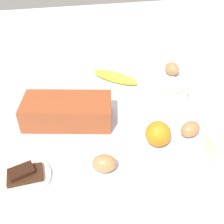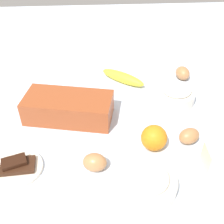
{
  "view_description": "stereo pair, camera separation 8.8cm",
  "coord_description": "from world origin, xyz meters",
  "px_view_note": "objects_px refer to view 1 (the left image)",
  "views": [
    {
      "loc": [
        0.13,
        0.68,
        0.59
      ],
      "look_at": [
        0.0,
        0.0,
        0.04
      ],
      "focal_mm": 44.58,
      "sensor_mm": 36.0,
      "label": 1
    },
    {
      "loc": [
        0.05,
        0.69,
        0.59
      ],
      "look_at": [
        0.0,
        0.0,
        0.04
      ],
      "focal_mm": 44.58,
      "sensor_mm": 36.0,
      "label": 2
    }
  ],
  "objects_px": {
    "loaf_pan": "(67,111)",
    "egg_near_butter": "(190,129)",
    "banana": "(115,77)",
    "flour_bowl": "(160,177)",
    "orange_fruit": "(158,134)",
    "egg_loose": "(104,164)",
    "sugar_bowl": "(170,89)",
    "egg_beside_bowl": "(172,69)",
    "chocolate_plate": "(25,176)"
  },
  "relations": [
    {
      "from": "banana",
      "to": "flour_bowl",
      "type": "bearing_deg",
      "value": 91.24
    },
    {
      "from": "loaf_pan",
      "to": "orange_fruit",
      "type": "xyz_separation_m",
      "value": [
        -0.25,
        0.16,
        -0.0
      ]
    },
    {
      "from": "egg_loose",
      "to": "flour_bowl",
      "type": "bearing_deg",
      "value": 149.78
    },
    {
      "from": "sugar_bowl",
      "to": "chocolate_plate",
      "type": "bearing_deg",
      "value": 29.35
    },
    {
      "from": "flour_bowl",
      "to": "loaf_pan",
      "type": "bearing_deg",
      "value": -55.25
    },
    {
      "from": "chocolate_plate",
      "to": "loaf_pan",
      "type": "bearing_deg",
      "value": -120.49
    },
    {
      "from": "sugar_bowl",
      "to": "orange_fruit",
      "type": "distance_m",
      "value": 0.25
    },
    {
      "from": "orange_fruit",
      "to": "egg_near_butter",
      "type": "xyz_separation_m",
      "value": [
        -0.11,
        -0.01,
        -0.01
      ]
    },
    {
      "from": "chocolate_plate",
      "to": "egg_near_butter",
      "type": "bearing_deg",
      "value": -171.35
    },
    {
      "from": "sugar_bowl",
      "to": "egg_near_butter",
      "type": "height_order",
      "value": "sugar_bowl"
    },
    {
      "from": "loaf_pan",
      "to": "egg_loose",
      "type": "relative_size",
      "value": 4.63
    },
    {
      "from": "loaf_pan",
      "to": "banana",
      "type": "height_order",
      "value": "loaf_pan"
    },
    {
      "from": "egg_beside_bowl",
      "to": "loaf_pan",
      "type": "bearing_deg",
      "value": 26.18
    },
    {
      "from": "loaf_pan",
      "to": "chocolate_plate",
      "type": "relative_size",
      "value": 2.31
    },
    {
      "from": "sugar_bowl",
      "to": "chocolate_plate",
      "type": "relative_size",
      "value": 1.03
    },
    {
      "from": "sugar_bowl",
      "to": "egg_beside_bowl",
      "type": "height_order",
      "value": "sugar_bowl"
    },
    {
      "from": "flour_bowl",
      "to": "orange_fruit",
      "type": "distance_m",
      "value": 0.15
    },
    {
      "from": "loaf_pan",
      "to": "banana",
      "type": "relative_size",
      "value": 1.58
    },
    {
      "from": "sugar_bowl",
      "to": "banana",
      "type": "relative_size",
      "value": 0.71
    },
    {
      "from": "sugar_bowl",
      "to": "banana",
      "type": "xyz_separation_m",
      "value": [
        0.17,
        -0.14,
        -0.01
      ]
    },
    {
      "from": "loaf_pan",
      "to": "flour_bowl",
      "type": "bearing_deg",
      "value": 136.51
    },
    {
      "from": "loaf_pan",
      "to": "egg_loose",
      "type": "xyz_separation_m",
      "value": [
        -0.08,
        0.23,
        -0.02
      ]
    },
    {
      "from": "sugar_bowl",
      "to": "egg_loose",
      "type": "distance_m",
      "value": 0.41
    },
    {
      "from": "orange_fruit",
      "to": "egg_loose",
      "type": "distance_m",
      "value": 0.19
    },
    {
      "from": "banana",
      "to": "egg_beside_bowl",
      "type": "relative_size",
      "value": 2.85
    },
    {
      "from": "banana",
      "to": "chocolate_plate",
      "type": "height_order",
      "value": "banana"
    },
    {
      "from": "egg_beside_bowl",
      "to": "chocolate_plate",
      "type": "relative_size",
      "value": 0.51
    },
    {
      "from": "egg_beside_bowl",
      "to": "egg_loose",
      "type": "height_order",
      "value": "egg_beside_bowl"
    },
    {
      "from": "flour_bowl",
      "to": "chocolate_plate",
      "type": "xyz_separation_m",
      "value": [
        0.33,
        -0.08,
        -0.02
      ]
    },
    {
      "from": "flour_bowl",
      "to": "orange_fruit",
      "type": "xyz_separation_m",
      "value": [
        -0.04,
        -0.14,
        0.01
      ]
    },
    {
      "from": "flour_bowl",
      "to": "egg_loose",
      "type": "bearing_deg",
      "value": -30.22
    },
    {
      "from": "flour_bowl",
      "to": "banana",
      "type": "distance_m",
      "value": 0.51
    },
    {
      "from": "loaf_pan",
      "to": "orange_fruit",
      "type": "distance_m",
      "value": 0.3
    },
    {
      "from": "egg_loose",
      "to": "sugar_bowl",
      "type": "bearing_deg",
      "value": -135.04
    },
    {
      "from": "orange_fruit",
      "to": "egg_beside_bowl",
      "type": "distance_m",
      "value": 0.41
    },
    {
      "from": "egg_loose",
      "to": "chocolate_plate",
      "type": "bearing_deg",
      "value": -2.83
    },
    {
      "from": "sugar_bowl",
      "to": "chocolate_plate",
      "type": "height_order",
      "value": "sugar_bowl"
    },
    {
      "from": "sugar_bowl",
      "to": "orange_fruit",
      "type": "height_order",
      "value": "orange_fruit"
    },
    {
      "from": "banana",
      "to": "egg_near_butter",
      "type": "xyz_separation_m",
      "value": [
        -0.16,
        0.35,
        0.0
      ]
    },
    {
      "from": "sugar_bowl",
      "to": "egg_near_butter",
      "type": "distance_m",
      "value": 0.21
    },
    {
      "from": "flour_bowl",
      "to": "egg_near_butter",
      "type": "relative_size",
      "value": 2.29
    },
    {
      "from": "banana",
      "to": "egg_loose",
      "type": "xyz_separation_m",
      "value": [
        0.12,
        0.43,
        0.01
      ]
    },
    {
      "from": "egg_near_butter",
      "to": "flour_bowl",
      "type": "bearing_deg",
      "value": 46.22
    },
    {
      "from": "loaf_pan",
      "to": "chocolate_plate",
      "type": "distance_m",
      "value": 0.25
    },
    {
      "from": "loaf_pan",
      "to": "flour_bowl",
      "type": "relative_size",
      "value": 2.02
    },
    {
      "from": "flour_bowl",
      "to": "egg_beside_bowl",
      "type": "relative_size",
      "value": 2.24
    },
    {
      "from": "loaf_pan",
      "to": "chocolate_plate",
      "type": "xyz_separation_m",
      "value": [
        0.13,
        0.22,
        -0.03
      ]
    },
    {
      "from": "egg_beside_bowl",
      "to": "banana",
      "type": "bearing_deg",
      "value": 1.85
    },
    {
      "from": "loaf_pan",
      "to": "egg_near_butter",
      "type": "xyz_separation_m",
      "value": [
        -0.36,
        0.14,
        -0.02
      ]
    },
    {
      "from": "flour_bowl",
      "to": "egg_beside_bowl",
      "type": "height_order",
      "value": "flour_bowl"
    }
  ]
}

